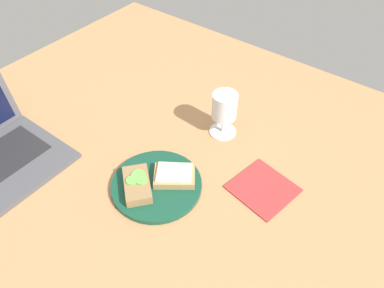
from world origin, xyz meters
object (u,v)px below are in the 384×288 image
at_px(sandwich_with_cheese, 175,175).
at_px(napkin, 263,188).
at_px(sandwich_with_cucumber, 137,184).
at_px(plate, 157,185).
at_px(wine_glass, 224,108).

height_order(sandwich_with_cheese, napkin, sandwich_with_cheese).
bearing_deg(sandwich_with_cucumber, plate, -34.31).
relative_size(plate, sandwich_with_cucumber, 1.83).
height_order(plate, napkin, plate).
xyz_separation_m(sandwich_with_cheese, sandwich_with_cucumber, (-0.08, 0.05, 0.00)).
xyz_separation_m(wine_glass, napkin, (-0.11, -0.19, -0.08)).
distance_m(sandwich_with_cheese, napkin, 0.22).
distance_m(sandwich_with_cheese, wine_glass, 0.23).
height_order(sandwich_with_cheese, wine_glass, wine_glass).
relative_size(sandwich_with_cheese, sandwich_with_cucumber, 1.01).
bearing_deg(napkin, plate, 125.76).
bearing_deg(wine_glass, napkin, -119.68).
distance_m(wine_glass, napkin, 0.24).
bearing_deg(sandwich_with_cucumber, sandwich_with_cheese, -33.97).
bearing_deg(sandwich_with_cheese, plate, 146.36).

